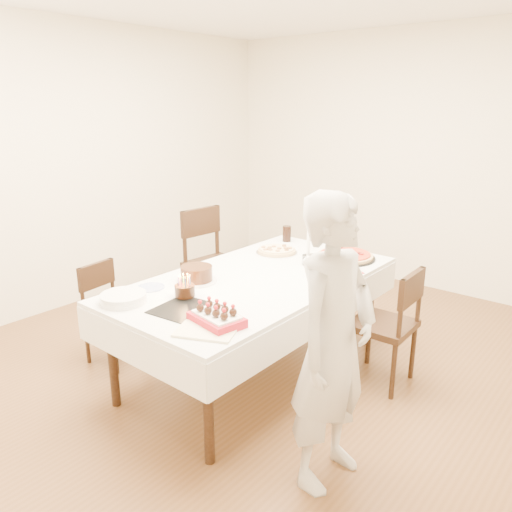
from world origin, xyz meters
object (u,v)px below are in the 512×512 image
Objects in this scene: strawberry_box at (217,318)px; pizza_white at (277,251)px; dining_table at (256,325)px; chair_left_savory at (217,265)px; taper_candle at (308,239)px; cola_glass at (287,234)px; person at (333,344)px; pasta_bowl at (336,264)px; layer_cake at (197,274)px; pizza_pepperoni at (345,256)px; chair_right_savory at (382,325)px; chair_left_dessert at (114,314)px; birthday_cake at (185,286)px.

pizza_white is at bearing 113.76° from strawberry_box.
dining_table is 2.08× the size of chair_left_savory.
cola_glass is at bearing 139.90° from taper_candle.
person is 1.25m from pasta_bowl.
pasta_bowl is (1.27, -0.05, 0.29)m from chair_left_savory.
pasta_bowl is at bearing 52.94° from layer_cake.
chair_left_savory is 2.16× the size of pizza_pepperoni.
strawberry_box is (0.33, -0.75, 0.41)m from dining_table.
pizza_white is 2.44× the size of cola_glass.
pasta_bowl is at bearing 175.97° from chair_right_savory.
dining_table is at bearing 154.55° from chair_left_savory.
pasta_bowl reaches higher than chair_left_dessert.
pizza_white is at bearing -65.99° from cola_glass.
person reaches higher than layer_cake.
person reaches higher than birthday_cake.
dining_table is 1.10m from chair_left_dessert.
birthday_cake is (-1.10, 0.00, 0.05)m from person.
pasta_bowl is 0.28m from taper_candle.
layer_cake is (-0.62, -0.82, 0.00)m from pasta_bowl.
pizza_pepperoni is at bearing 72.16° from dining_table.
person is at bearing -50.72° from taper_candle.
chair_left_dessert is 1.35m from strawberry_box.
person is (1.95, -0.03, 0.39)m from chair_left_dessert.
chair_right_savory reaches higher than pizza_pepperoni.
pasta_bowl is (-0.41, 0.02, 0.37)m from chair_right_savory.
taper_candle reaches higher than chair_left_savory.
pizza_pepperoni is 1.18× the size of taper_candle.
chair_left_savory is 1.11m from chair_left_dessert.
pizza_pepperoni is (0.26, 0.81, 0.40)m from dining_table.
dining_table is 15.51× the size of birthday_cake.
pasta_bowl is 2.00× the size of cola_glass.
taper_candle is at bearing 78.33° from birthday_cake.
chair_left_dessert is at bearing -121.93° from pizza_white.
chair_left_dessert is 1.87m from pizza_pepperoni.
birthday_cake is at bearing -58.28° from layer_cake.
person is at bearing -0.10° from birthday_cake.
taper_candle is 2.92× the size of birthday_cake.
pizza_white reaches higher than dining_table.
chair_left_dessert is at bearing -135.74° from taper_candle.
person is 1.70m from pizza_white.
cola_glass is at bearing -137.56° from chair_left_savory.
chair_left_savory reaches higher than birthday_cake.
taper_candle is 1.26m from strawberry_box.
pizza_pepperoni reaches higher than dining_table.
chair_right_savory is at bearing 31.66° from dining_table.
layer_cake is 2.04× the size of birthday_cake.
person reaches higher than strawberry_box.
chair_right_savory is 2.17× the size of taper_candle.
birthday_cake is at bearing -104.56° from pizza_pepperoni.
strawberry_box is at bearing -111.43° from chair_right_savory.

